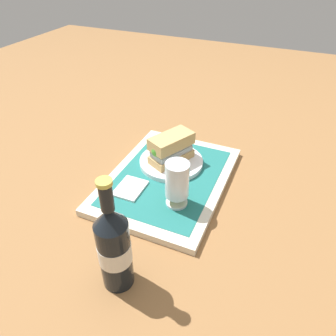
% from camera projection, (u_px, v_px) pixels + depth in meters
% --- Properties ---
extents(ground_plane, '(3.00, 3.00, 0.00)m').
position_uv_depth(ground_plane, '(168.00, 182.00, 0.92)').
color(ground_plane, olive).
extents(tray, '(0.44, 0.32, 0.02)m').
position_uv_depth(tray, '(168.00, 179.00, 0.91)').
color(tray, beige).
rests_on(tray, ground_plane).
extents(placemat, '(0.38, 0.27, 0.00)m').
position_uv_depth(placemat, '(168.00, 176.00, 0.91)').
color(placemat, '#1E6B66').
rests_on(placemat, tray).
extents(plate, '(0.19, 0.19, 0.01)m').
position_uv_depth(plate, '(171.00, 162.00, 0.95)').
color(plate, white).
rests_on(plate, placemat).
extents(sandwich, '(0.14, 0.12, 0.08)m').
position_uv_depth(sandwich, '(171.00, 148.00, 0.92)').
color(sandwich, tan).
rests_on(sandwich, plate).
extents(beer_glass, '(0.06, 0.06, 0.12)m').
position_uv_depth(beer_glass, '(177.00, 183.00, 0.78)').
color(beer_glass, silver).
rests_on(beer_glass, placemat).
extents(napkin_folded, '(0.09, 0.07, 0.01)m').
position_uv_depth(napkin_folded, '(130.00, 188.00, 0.86)').
color(napkin_folded, white).
rests_on(napkin_folded, placemat).
extents(beer_bottle, '(0.07, 0.07, 0.27)m').
position_uv_depth(beer_bottle, '(114.00, 247.00, 0.60)').
color(beer_bottle, black).
rests_on(beer_bottle, ground_plane).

